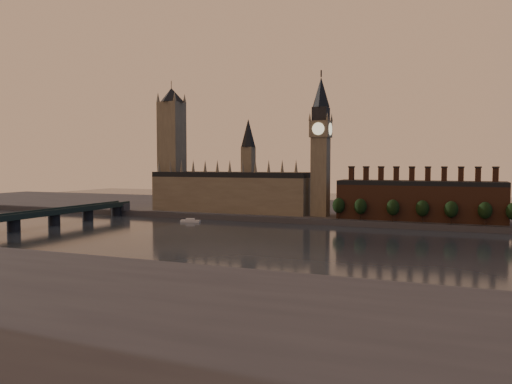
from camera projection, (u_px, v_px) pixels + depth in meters
ground at (251, 242)px, 272.11m from camera, size 900.00×900.00×0.00m
north_bank at (329, 210)px, 436.76m from camera, size 900.00×182.00×4.00m
palace_of_westminster at (232, 190)px, 401.32m from camera, size 130.00×30.30×74.00m
victoria_tower at (172, 144)px, 420.04m from camera, size 24.00×24.00×108.00m
big_ben at (321, 145)px, 366.86m from camera, size 15.00×15.00×107.00m
chimney_block at (419, 200)px, 342.91m from camera, size 110.00×25.00×37.00m
embankment_tree_0 at (339, 205)px, 349.46m from camera, size 8.60×8.60×14.88m
embankment_tree_1 at (360, 206)px, 342.15m from camera, size 8.60×8.60×14.88m
embankment_tree_2 at (393, 207)px, 333.79m from camera, size 8.60×8.60×14.88m
embankment_tree_3 at (422, 208)px, 328.06m from camera, size 8.60×8.60×14.88m
embankment_tree_4 at (451, 209)px, 320.38m from camera, size 8.60×8.60×14.88m
embankment_tree_5 at (485, 210)px, 313.33m from camera, size 8.60×8.60×14.88m
westminster_bridge at (31, 218)px, 327.23m from camera, size 14.00×200.00×11.55m
river_boat at (190, 221)px, 364.00m from camera, size 14.87×7.36×2.86m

